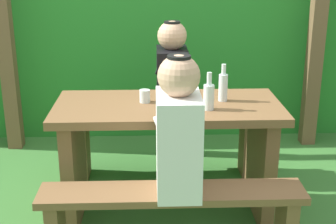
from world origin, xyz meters
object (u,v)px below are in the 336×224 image
(picnic_table, at_px, (168,141))
(drinking_glass, at_px, (145,96))
(bottle_left, at_px, (209,96))
(bottle_right, at_px, (223,86))
(person_white_shirt, at_px, (178,131))
(bench_far, at_px, (165,134))
(person_black_coat, at_px, (172,75))
(bench_near, at_px, (172,213))

(picnic_table, xyz_separation_m, drinking_glass, (-0.14, 0.04, 0.28))
(bottle_left, bearing_deg, bottle_right, 57.30)
(picnic_table, relative_size, person_white_shirt, 1.95)
(bottle_left, bearing_deg, bench_far, 108.78)
(bench_far, distance_m, drinking_glass, 0.72)
(bottle_left, bearing_deg, person_white_shirt, -114.45)
(person_black_coat, distance_m, drinking_glass, 0.57)
(drinking_glass, relative_size, bottle_left, 0.35)
(bench_far, distance_m, bottle_right, 0.82)
(bench_near, height_order, drinking_glass, drinking_glass)
(bench_far, distance_m, bottle_left, 0.89)
(person_white_shirt, xyz_separation_m, drinking_glass, (-0.17, 0.61, -0.00))
(drinking_glass, bearing_deg, bottle_right, 1.37)
(bottle_left, xyz_separation_m, bottle_right, (0.11, 0.17, 0.01))
(person_black_coat, bearing_deg, person_white_shirt, -90.98)
(bench_far, height_order, bottle_right, bottle_right)
(picnic_table, xyz_separation_m, bottle_left, (0.24, -0.12, 0.33))
(bench_far, relative_size, bottle_left, 6.17)
(picnic_table, bearing_deg, person_white_shirt, -86.90)
(bench_far, relative_size, person_black_coat, 1.95)
(picnic_table, distance_m, bench_far, 0.60)
(picnic_table, xyz_separation_m, person_black_coat, (0.05, 0.57, 0.28))
(picnic_table, bearing_deg, bench_far, 90.00)
(picnic_table, xyz_separation_m, person_white_shirt, (0.03, -0.57, 0.28))
(bench_far, height_order, person_white_shirt, person_white_shirt)
(person_white_shirt, relative_size, bottle_left, 3.17)
(bottle_left, bearing_deg, bench_near, -117.45)
(person_black_coat, relative_size, bottle_left, 3.17)
(bench_near, height_order, bottle_right, bottle_right)
(bench_near, bearing_deg, bottle_left, 62.55)
(picnic_table, xyz_separation_m, bench_near, (0.00, -0.57, -0.18))
(drinking_glass, bearing_deg, picnic_table, -15.17)
(picnic_table, bearing_deg, person_black_coat, 84.95)
(person_white_shirt, distance_m, person_black_coat, 1.14)
(drinking_glass, distance_m, bottle_left, 0.41)
(picnic_table, bearing_deg, bottle_right, 8.30)
(picnic_table, distance_m, drinking_glass, 0.32)
(picnic_table, height_order, person_white_shirt, person_white_shirt)
(person_white_shirt, xyz_separation_m, bottle_left, (0.21, 0.45, 0.05))
(bench_far, bearing_deg, drinking_glass, -104.91)
(bench_near, height_order, bottle_left, bottle_left)
(bench_far, distance_m, person_white_shirt, 1.24)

